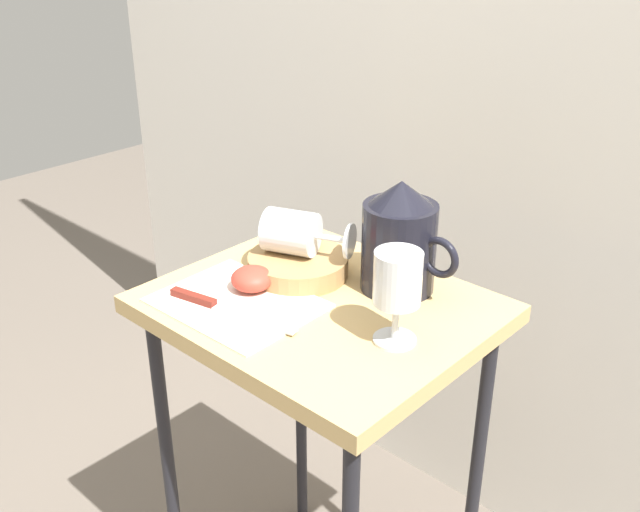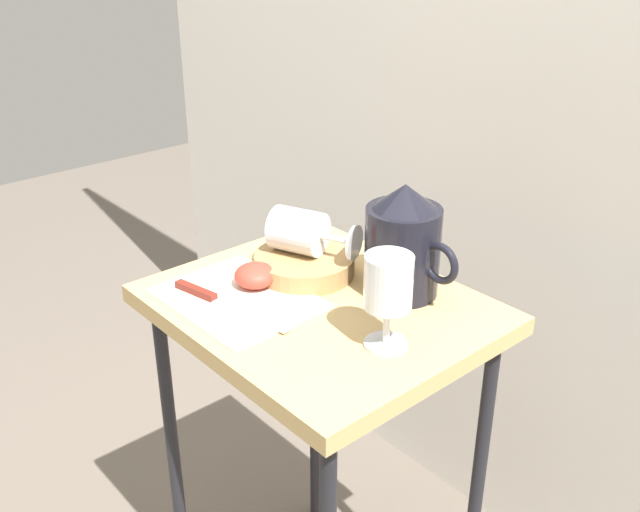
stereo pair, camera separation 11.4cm
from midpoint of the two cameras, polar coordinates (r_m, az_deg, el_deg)
The scene contains 9 objects.
curtain_drape at distance 1.44m, azimuth 18.57°, elevation 17.11°, with size 2.40×0.03×2.25m, color silver.
table at distance 1.22m, azimuth 2.69°, elevation -7.14°, with size 0.52×0.43×0.74m.
linen_napkin at distance 1.18m, azimuth -3.69°, elevation -3.39°, with size 0.25×0.20×0.00m, color silver.
basket_tray at distance 1.25m, azimuth 1.37°, elevation -0.72°, with size 0.17×0.17×0.04m, color #AD8451.
pitcher at distance 1.18m, azimuth 9.23°, elevation 0.42°, with size 0.17×0.12×0.19m.
wine_glass_upright at distance 1.03m, azimuth 8.52°, elevation -2.53°, with size 0.07×0.07×0.14m.
wine_glass_tipped_near at distance 1.24m, azimuth 1.09°, elevation 1.88°, with size 0.17×0.12×0.08m.
apple_half_left at distance 1.20m, azimuth -2.37°, elevation -1.58°, with size 0.07×0.07×0.04m, color #CC3D2D.
knife at distance 1.17m, azimuth -5.56°, elevation -3.41°, with size 0.23×0.06×0.01m.
Camera 2 is at (0.77, -0.68, 1.31)m, focal length 41.06 mm.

